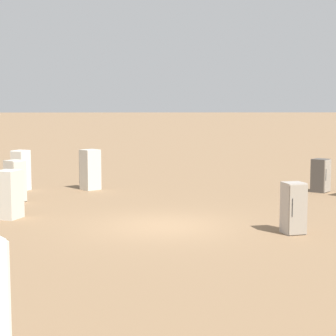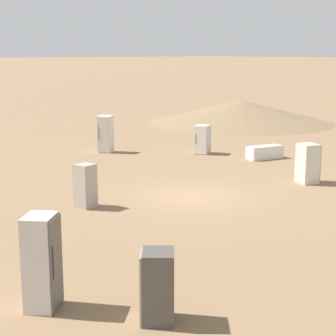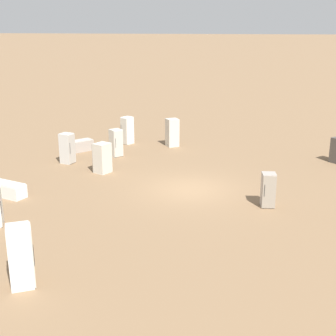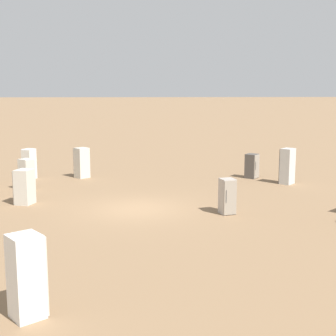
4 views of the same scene
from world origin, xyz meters
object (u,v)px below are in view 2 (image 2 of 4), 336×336
(discarded_fridge_1, at_px, (265,152))
(discarded_fridge_0, at_px, (42,262))
(discarded_fridge_3, at_px, (202,139))
(discarded_fridge_8, at_px, (85,186))
(discarded_fridge_6, at_px, (106,134))
(discarded_fridge_11, at_px, (157,287))
(discarded_fridge_10, at_px, (308,163))

(discarded_fridge_1, bearing_deg, discarded_fridge_0, 129.21)
(discarded_fridge_3, bearing_deg, discarded_fridge_1, 175.75)
(discarded_fridge_0, xyz_separation_m, discarded_fridge_8, (4.76, 5.88, -0.24))
(discarded_fridge_6, distance_m, discarded_fridge_11, 18.90)
(discarded_fridge_3, height_order, discarded_fridge_6, discarded_fridge_6)
(discarded_fridge_3, xyz_separation_m, discarded_fridge_11, (-13.40, -12.52, -0.02))
(discarded_fridge_8, bearing_deg, discarded_fridge_0, -140.34)
(discarded_fridge_3, bearing_deg, discarded_fridge_10, 141.36)
(discarded_fridge_0, bearing_deg, discarded_fridge_1, 162.83)
(discarded_fridge_1, distance_m, discarded_fridge_10, 5.23)
(discarded_fridge_0, bearing_deg, discarded_fridge_10, 150.90)
(discarded_fridge_3, relative_size, discarded_fridge_8, 1.00)
(discarded_fridge_1, distance_m, discarded_fridge_8, 11.46)
(discarded_fridge_3, relative_size, discarded_fridge_6, 0.77)
(discarded_fridge_8, xyz_separation_m, discarded_fridge_11, (-3.38, -7.82, -0.02))
(discarded_fridge_6, height_order, discarded_fridge_8, discarded_fridge_6)
(discarded_fridge_11, bearing_deg, discarded_fridge_1, -15.63)
(discarded_fridge_8, relative_size, discarded_fridge_10, 0.94)
(discarded_fridge_0, relative_size, discarded_fridge_1, 1.03)
(discarded_fridge_10, bearing_deg, discarded_fridge_1, 168.92)
(discarded_fridge_10, bearing_deg, discarded_fridge_11, -46.28)
(discarded_fridge_8, distance_m, discarded_fridge_11, 8.52)
(discarded_fridge_0, bearing_deg, discarded_fridge_6, -171.00)
(discarded_fridge_3, xyz_separation_m, discarded_fridge_10, (-1.44, -7.43, 0.05))
(discarded_fridge_0, distance_m, discarded_fridge_8, 7.57)
(discarded_fridge_0, distance_m, discarded_fridge_11, 2.39)
(discarded_fridge_10, distance_m, discarded_fridge_11, 13.01)
(discarded_fridge_0, bearing_deg, discarded_fridge_3, 173.18)
(discarded_fridge_3, xyz_separation_m, discarded_fridge_6, (-3.49, 3.57, 0.22))
(discarded_fridge_0, xyz_separation_m, discarded_fridge_1, (16.08, 7.59, -0.66))
(discarded_fridge_8, bearing_deg, discarded_fridge_3, 13.81)
(discarded_fridge_11, bearing_deg, discarded_fridge_10, -25.50)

